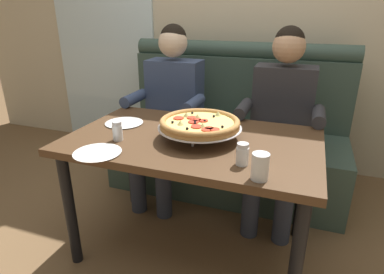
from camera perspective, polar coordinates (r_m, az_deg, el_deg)
The scene contains 14 objects.
ground_plane at distance 2.11m, azimuth 0.11°, elevation -18.73°, with size 16.00×16.00×0.00m, color brown.
back_wall_with_window at distance 3.01m, azimuth 10.22°, elevation 21.88°, with size 6.00×0.12×2.80m, color beige.
window_panel at distance 3.51m, azimuth -15.74°, elevation 21.36°, with size 1.10×0.02×2.80m, color white.
booth_bench at distance 2.64m, azimuth 6.57°, elevation -0.14°, with size 1.78×0.78×1.13m.
dining_table at distance 1.77m, azimuth 0.13°, elevation -2.76°, with size 1.33×0.81×0.73m.
diner_left at distance 2.42m, azimuth -3.97°, elevation 5.74°, with size 0.54×0.64×1.27m.
diner_right at distance 2.23m, azimuth 15.34°, elevation 3.63°, with size 0.54×0.64×1.27m.
pizza at distance 1.70m, azimuth 1.40°, elevation 2.41°, with size 0.44×0.44×0.12m.
shaker_parmesan at distance 1.44m, azimuth 8.85°, elevation -3.27°, with size 0.06×0.06×0.10m.
shaker_pepper_flakes at distance 1.73m, azimuth -12.98°, elevation 0.81°, with size 0.05×0.05×0.10m.
plate_near_left at distance 1.99m, azimuth -11.87°, elevation 2.63°, with size 0.23×0.23×0.02m.
plate_near_right at distance 1.61m, azimuth -16.34°, elevation -2.44°, with size 0.23×0.23×0.02m.
drinking_glass at distance 1.33m, azimuth 11.88°, elevation -5.41°, with size 0.07×0.07×0.11m.
patio_chair at distance 4.12m, azimuth -5.77°, elevation 9.61°, with size 0.40×0.40×0.86m.
Camera 1 is at (0.55, -1.52, 1.36)m, focal length 30.29 mm.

